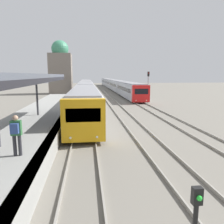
% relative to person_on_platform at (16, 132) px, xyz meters
% --- Properties ---
extents(person_on_platform, '(0.40, 0.40, 1.66)m').
position_rel_person_on_platform_xyz_m(person_on_platform, '(0.00, 0.00, 0.00)').
color(person_on_platform, '#2D2D33').
rests_on(person_on_platform, station_platform).
extents(train_near, '(2.63, 51.74, 2.95)m').
position_rel_person_on_platform_xyz_m(train_near, '(2.59, 29.69, -0.33)').
color(train_near, gold).
rests_on(train_near, ground_plane).
extents(train_far, '(2.62, 67.03, 2.89)m').
position_rel_person_on_platform_xyz_m(train_far, '(10.69, 55.79, -0.36)').
color(train_far, red).
rests_on(train_far, ground_plane).
extents(signal_post_near, '(0.20, 0.21, 2.03)m').
position_rel_person_on_platform_xyz_m(signal_post_near, '(4.97, -5.02, -0.73)').
color(signal_post_near, black).
rests_on(signal_post_near, ground_plane).
extents(signal_mast_far, '(0.28, 0.29, 4.72)m').
position_rel_person_on_platform_xyz_m(signal_mast_far, '(12.05, 23.62, 1.02)').
color(signal_mast_far, gray).
rests_on(signal_mast_far, ground_plane).
extents(distant_domed_building, '(4.95, 4.95, 11.92)m').
position_rel_person_on_platform_xyz_m(distant_domed_building, '(-3.04, 42.85, 3.62)').
color(distant_domed_building, slate).
rests_on(distant_domed_building, ground_plane).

